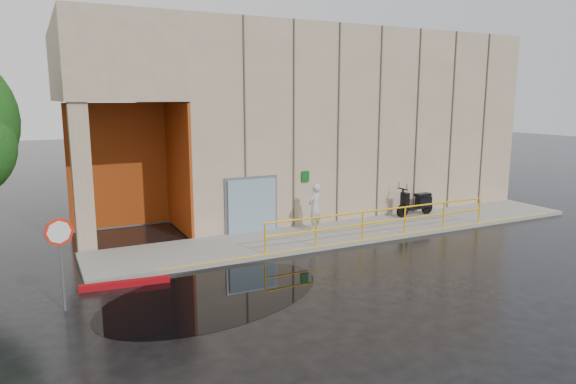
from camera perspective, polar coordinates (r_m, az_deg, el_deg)
name	(u,v)px	position (r m, az deg, el deg)	size (l,w,h in m)	color
ground	(328,287)	(14.40, 4.50, -10.45)	(120.00, 120.00, 0.00)	black
sidewalk	(357,231)	(20.06, 7.67, -4.27)	(20.00, 3.00, 0.15)	gray
building	(303,117)	(25.55, 1.69, 8.32)	(20.00, 10.17, 8.00)	tan
guardrail	(384,222)	(19.00, 10.63, -3.31)	(9.56, 0.06, 1.03)	#FFB40D
person	(315,207)	(19.42, 3.00, -1.71)	(0.66, 0.43, 1.81)	#BAB9BE
scooter	(416,196)	(22.60, 14.03, -0.41)	(1.95, 0.69, 1.50)	black
stop_sign	(60,243)	(13.42, -24.02, -5.16)	(0.69, 0.20, 2.34)	slate
red_curb	(125,284)	(15.00, -17.63, -9.69)	(2.40, 0.18, 0.18)	maroon
puddle	(214,295)	(13.93, -8.22, -11.24)	(6.45, 3.97, 0.01)	black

